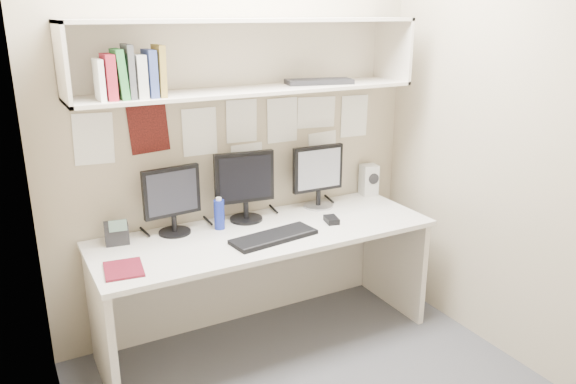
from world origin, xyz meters
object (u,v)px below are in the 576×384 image
keyboard (274,237)px  desk_phone (117,233)px  monitor_center (245,183)px  maroon_notebook (124,269)px  desk (266,286)px  speaker (369,180)px  monitor_right (318,173)px  monitor_left (172,197)px

keyboard → desk_phone: size_ratio=3.27×
keyboard → monitor_center: bearing=84.6°
keyboard → maroon_notebook: bearing=172.9°
desk → keyboard: (-0.01, -0.14, 0.38)m
speaker → desk: bearing=-154.1°
monitor_right → desk_phone: monitor_right is taller
monitor_left → speaker: monitor_left is taller
desk → monitor_left: bearing=155.3°
monitor_right → speaker: monitor_right is taller
monitor_right → keyboard: 0.66m
speaker → maroon_notebook: 1.84m
desk_phone → desk: bearing=-7.4°
speaker → desk_phone: 1.74m
monitor_left → monitor_center: 0.45m
monitor_left → keyboard: bearing=-43.4°
desk → maroon_notebook: size_ratio=8.86×
monitor_center → keyboard: (0.01, -0.36, -0.22)m
monitor_right → desk_phone: 1.31m
desk → keyboard: 0.40m
monitor_right → maroon_notebook: size_ratio=1.81×
desk → monitor_right: monitor_right is taller
desk → keyboard: bearing=-94.5°
desk_phone → monitor_left: bearing=7.9°
desk → maroon_notebook: maroon_notebook is taller
monitor_center → monitor_left: bearing=-172.6°
desk → speaker: 1.09m
monitor_center → keyboard: 0.42m
maroon_notebook → desk_phone: desk_phone is taller
desk → monitor_center: size_ratio=4.68×
monitor_left → monitor_right: 0.97m
monitor_right → keyboard: bearing=-143.0°
monitor_left → keyboard: (0.47, -0.36, -0.21)m
desk → monitor_left: monitor_left is taller
monitor_left → monitor_center: bearing=-5.7°
desk → monitor_right: (0.49, 0.22, 0.59)m
monitor_center → desk_phone: monitor_center is taller
desk → monitor_center: monitor_center is taller
desk → monitor_right: size_ratio=4.90×
monitor_left → desk_phone: monitor_left is taller
monitor_left → desk_phone: 0.36m
monitor_center → maroon_notebook: monitor_center is taller
monitor_right → maroon_notebook: 1.41m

